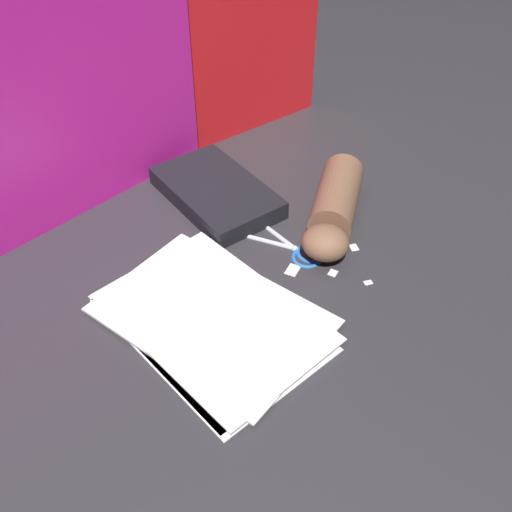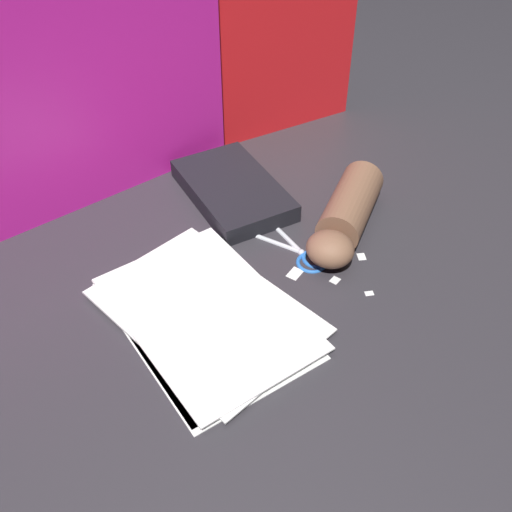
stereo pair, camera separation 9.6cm
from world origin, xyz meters
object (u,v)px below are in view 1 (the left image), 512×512
paper_stack (211,317)px  hand_forearm (334,208)px  book_closed (216,193)px  scissors (299,249)px

paper_stack → hand_forearm: (0.32, 0.00, 0.03)m
book_closed → scissors: book_closed is taller
book_closed → scissors: size_ratio=1.76×
paper_stack → hand_forearm: 0.32m
book_closed → hand_forearm: 0.23m
paper_stack → book_closed: 0.31m
scissors → hand_forearm: size_ratio=0.60×
book_closed → hand_forearm: bearing=-66.7°
book_closed → hand_forearm: (0.09, -0.21, 0.02)m
book_closed → hand_forearm: size_ratio=1.05×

